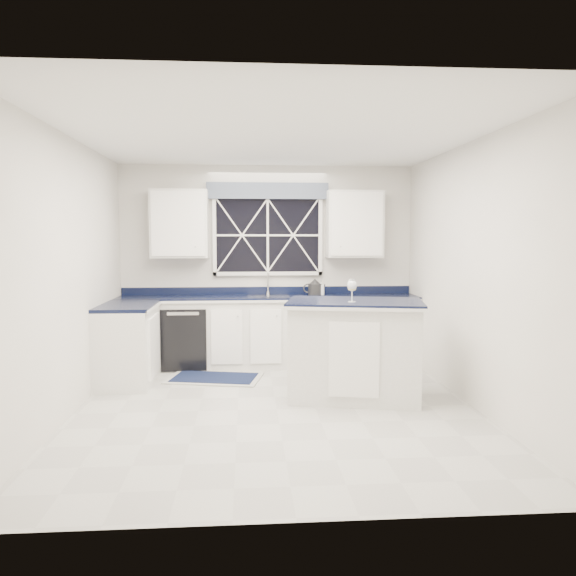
{
  "coord_description": "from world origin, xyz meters",
  "views": [
    {
      "loc": [
        -0.3,
        -5.49,
        1.73
      ],
      "look_at": [
        0.14,
        0.4,
        1.19
      ],
      "focal_mm": 35.0,
      "sensor_mm": 36.0,
      "label": 1
    }
  ],
  "objects": [
    {
      "name": "ground",
      "position": [
        0.0,
        0.0,
        0.0
      ],
      "size": [
        4.5,
        4.5,
        0.0
      ],
      "primitive_type": "plane",
      "color": "#A4A39F",
      "rests_on": "ground"
    },
    {
      "name": "soap_bottle",
      "position": [
        0.72,
        2.07,
        1.04
      ],
      "size": [
        0.11,
        0.11,
        0.2
      ],
      "primitive_type": "imported",
      "rotation": [
        0.0,
        0.0,
        -0.23
      ],
      "color": "silver",
      "rests_on": "countertop"
    },
    {
      "name": "dishwasher",
      "position": [
        -1.1,
        1.95,
        0.41
      ],
      "size": [
        0.6,
        0.58,
        0.82
      ],
      "primitive_type": "cube",
      "color": "black",
      "rests_on": "ground"
    },
    {
      "name": "wine_glass",
      "position": [
        0.8,
        0.22,
        1.22
      ],
      "size": [
        0.1,
        0.1,
        0.24
      ],
      "color": "silver",
      "rests_on": "island"
    },
    {
      "name": "base_cabinets",
      "position": [
        -0.33,
        1.78,
        0.45
      ],
      "size": [
        3.99,
        1.6,
        0.9
      ],
      "color": "white",
      "rests_on": "ground"
    },
    {
      "name": "island",
      "position": [
        0.85,
        0.35,
        0.53
      ],
      "size": [
        1.56,
        1.12,
        1.05
      ],
      "rotation": [
        0.0,
        0.0,
        -0.2
      ],
      "color": "white",
      "rests_on": "ground"
    },
    {
      "name": "rug",
      "position": [
        -0.69,
        1.27,
        0.01
      ],
      "size": [
        1.23,
        0.89,
        0.02
      ],
      "rotation": [
        0.0,
        0.0,
        -0.21
      ],
      "color": "#A6A7A2",
      "rests_on": "ground"
    },
    {
      "name": "upper_cabinets",
      "position": [
        0.0,
        2.08,
        1.9
      ],
      "size": [
        3.1,
        0.34,
        0.9
      ],
      "color": "white",
      "rests_on": "ground"
    },
    {
      "name": "back_wall",
      "position": [
        0.0,
        2.25,
        1.35
      ],
      "size": [
        4.0,
        0.1,
        2.7
      ],
      "primitive_type": "cube",
      "color": "silver",
      "rests_on": "ground"
    },
    {
      "name": "kettle",
      "position": [
        0.63,
        2.08,
        1.04
      ],
      "size": [
        0.31,
        0.22,
        0.22
      ],
      "rotation": [
        0.0,
        0.0,
        -0.2
      ],
      "color": "#2E2E31",
      "rests_on": "countertop"
    },
    {
      "name": "countertop",
      "position": [
        0.0,
        1.95,
        0.92
      ],
      "size": [
        3.98,
        0.64,
        0.04
      ],
      "primitive_type": "cube",
      "color": "black",
      "rests_on": "base_cabinets"
    },
    {
      "name": "window",
      "position": [
        0.0,
        2.2,
        1.83
      ],
      "size": [
        1.65,
        0.09,
        1.26
      ],
      "color": "black",
      "rests_on": "ground"
    },
    {
      "name": "faucet",
      "position": [
        0.0,
        2.14,
        1.1
      ],
      "size": [
        0.05,
        0.2,
        0.3
      ],
      "color": "#B6B6B8",
      "rests_on": "countertop"
    }
  ]
}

